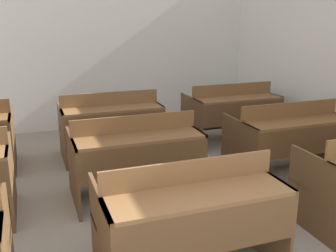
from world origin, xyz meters
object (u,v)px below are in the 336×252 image
Objects in this scene: wastepaper_bin at (239,115)px; bench_front_center at (190,214)px; bench_second_center at (136,154)px; bench_third_center at (111,123)px; bench_second_right at (288,137)px; bench_third_right at (232,111)px.

bench_front_center is at bearing -124.52° from wastepaper_bin.
bench_second_center is at bearing 91.29° from bench_front_center.
bench_front_center is 1.00× the size of bench_third_center.
bench_second_right is at bearing -0.89° from bench_second_center.
bench_second_center is at bearing -90.68° from bench_third_center.
bench_second_right and bench_third_center have the same top height.
bench_front_center and bench_second_right have the same top height.
bench_third_center is 4.39× the size of wastepaper_bin.
bench_third_center is at bearing -160.10° from wastepaper_bin.
bench_front_center is 2.70m from bench_third_center.
wastepaper_bin is at bearing 41.57° from bench_second_center.
wastepaper_bin is at bearing 74.39° from bench_second_right.
bench_front_center is 4.39× the size of wastepaper_bin.
bench_third_center is (0.02, 1.32, 0.00)m from bench_second_center.
bench_second_center is 1.00× the size of bench_third_center.
bench_third_right is at bearing 35.81° from bench_second_center.
bench_second_right is (1.88, -0.03, 0.00)m from bench_second_center.
bench_third_center is at bearing 144.04° from bench_second_right.
bench_front_center is at bearing -88.71° from bench_second_center.
bench_second_center is 1.32m from bench_third_center.
bench_third_right is 4.39× the size of wastepaper_bin.
bench_second_center is 4.39× the size of wastepaper_bin.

